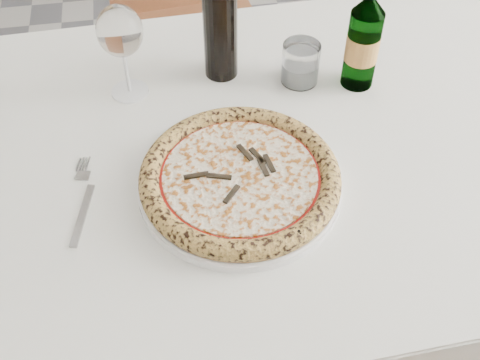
# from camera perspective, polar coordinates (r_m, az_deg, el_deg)

# --- Properties ---
(dining_table) EXTENTS (1.48, 0.91, 0.76)m
(dining_table) POSITION_cam_1_polar(r_m,az_deg,el_deg) (1.11, -0.86, -0.01)
(dining_table) COLOR brown
(dining_table) RESTS_ON floor
(chair_far) EXTENTS (0.47, 0.47, 0.93)m
(chair_far) POSITION_cam_1_polar(r_m,az_deg,el_deg) (1.85, -5.20, 16.40)
(chair_far) COLOR brown
(chair_far) RESTS_ON floor
(plate) EXTENTS (0.33, 0.33, 0.02)m
(plate) POSITION_cam_1_polar(r_m,az_deg,el_deg) (0.97, 0.00, -0.45)
(plate) COLOR white
(plate) RESTS_ON dining_table
(pizza) EXTENTS (0.32, 0.32, 0.03)m
(pizza) POSITION_cam_1_polar(r_m,az_deg,el_deg) (0.96, -0.00, 0.26)
(pizza) COLOR #F2BF6D
(pizza) RESTS_ON plate
(fork) EXTENTS (0.04, 0.18, 0.00)m
(fork) POSITION_cam_1_polar(r_m,az_deg,el_deg) (0.99, -14.69, -1.97)
(fork) COLOR #969696
(fork) RESTS_ON dining_table
(wine_glass) EXTENTS (0.08, 0.08, 0.18)m
(wine_glass) POSITION_cam_1_polar(r_m,az_deg,el_deg) (1.10, -11.31, 13.51)
(wine_glass) COLOR white
(wine_glass) RESTS_ON dining_table
(tumbler) EXTENTS (0.07, 0.07, 0.08)m
(tumbler) POSITION_cam_1_polar(r_m,az_deg,el_deg) (1.17, 5.74, 10.74)
(tumbler) COLOR white
(tumbler) RESTS_ON dining_table
(beer_bottle) EXTENTS (0.06, 0.06, 0.24)m
(beer_bottle) POSITION_cam_1_polar(r_m,az_deg,el_deg) (1.14, 11.62, 12.81)
(beer_bottle) COLOR #235C24
(beer_bottle) RESTS_ON dining_table
(wine_bottle) EXTENTS (0.06, 0.06, 0.26)m
(wine_bottle) POSITION_cam_1_polar(r_m,az_deg,el_deg) (1.14, -1.90, 14.60)
(wine_bottle) COLOR black
(wine_bottle) RESTS_ON dining_table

